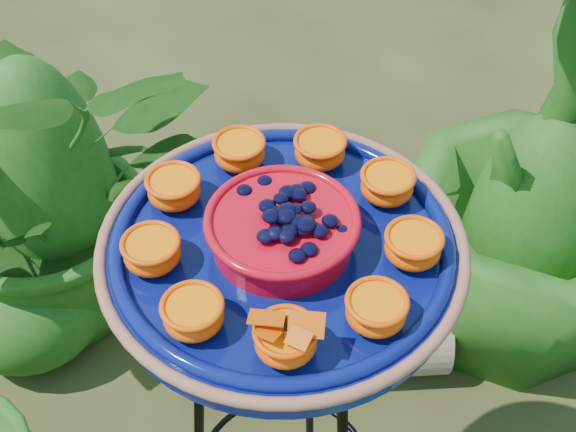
# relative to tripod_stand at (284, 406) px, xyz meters

# --- Properties ---
(tripod_stand) EXTENTS (0.34, 0.35, 0.85)m
(tripod_stand) POSITION_rel_tripod_stand_xyz_m (0.00, 0.00, 0.00)
(tripod_stand) COLOR black
(tripod_stand) RESTS_ON ground
(feeder_dish) EXTENTS (0.48, 0.48, 0.10)m
(feeder_dish) POSITION_rel_tripod_stand_xyz_m (0.00, -0.00, 0.37)
(feeder_dish) COLOR #081062
(feeder_dish) RESTS_ON tripod_stand
(driftwood_log) EXTENTS (0.62, 0.34, 0.20)m
(driftwood_log) POSITION_rel_tripod_stand_xyz_m (-0.01, 0.43, -0.42)
(driftwood_log) COLOR gray
(driftwood_log) RESTS_ON ground
(shrub_back_left) EXTENTS (0.92, 0.89, 0.79)m
(shrub_back_left) POSITION_rel_tripod_stand_xyz_m (-0.63, 0.52, -0.12)
(shrub_back_left) COLOR #1A5115
(shrub_back_left) RESTS_ON ground
(shrub_back_right) EXTENTS (0.74, 0.74, 1.05)m
(shrub_back_right) POSITION_rel_tripod_stand_xyz_m (0.42, 0.65, 0.01)
(shrub_back_right) COLOR #1A5115
(shrub_back_right) RESTS_ON ground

